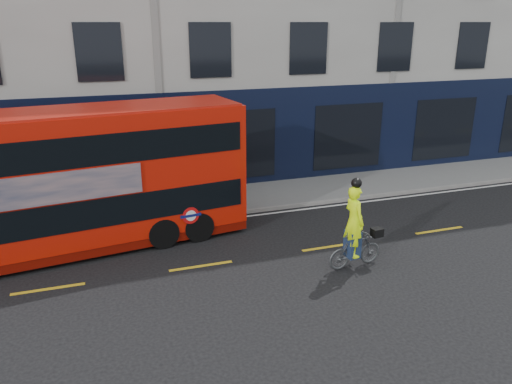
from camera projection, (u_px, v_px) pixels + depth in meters
name	position (u px, v px, depth m)	size (l,w,h in m)	color
ground	(214.00, 292.00, 12.66)	(120.00, 120.00, 0.00)	black
pavement	(171.00, 205.00, 18.47)	(60.00, 3.00, 0.12)	slate
kerb	(179.00, 220.00, 17.13)	(60.00, 0.12, 0.13)	gray
road_edge_line	(180.00, 224.00, 16.88)	(58.00, 0.10, 0.01)	silver
lane_dashes	(201.00, 266.00, 14.00)	(58.00, 0.12, 0.01)	gold
bus	(68.00, 181.00, 14.38)	(10.61, 3.71, 4.19)	red
cyclist	(355.00, 236.00, 13.68)	(1.70, 0.77, 2.62)	#4D5052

